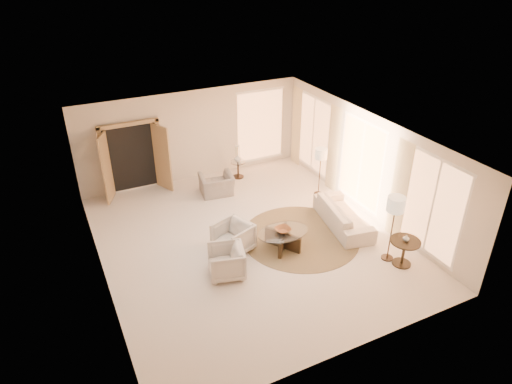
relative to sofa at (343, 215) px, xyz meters
name	(u,v)px	position (x,y,z in m)	size (l,w,h in m)	color
room	(248,192)	(-2.54, 0.46, 1.08)	(7.04, 8.04, 2.83)	beige
windows_right	(363,165)	(0.91, 0.56, 1.04)	(0.10, 6.40, 2.40)	#FFA866
window_back_corner	(260,126)	(-0.24, 4.41, 1.04)	(1.70, 0.10, 2.40)	#FFA866
curtains_right	(341,154)	(0.86, 1.46, 0.99)	(0.06, 5.20, 2.60)	beige
french_doors	(133,159)	(-4.44, 4.27, 0.75)	(1.95, 0.66, 2.16)	tan
area_rug	(300,237)	(-1.29, 0.03, -0.31)	(3.00, 3.00, 0.01)	#40311E
sofa	(343,215)	(0.00, 0.00, 0.00)	(2.15, 0.84, 0.63)	beige
armchair_left	(233,236)	(-3.05, 0.25, 0.10)	(0.80, 0.75, 0.82)	beige
armchair_right	(226,260)	(-3.55, -0.53, 0.08)	(0.77, 0.72, 0.79)	beige
accent_chair	(216,181)	(-2.35, 3.07, 0.10)	(0.95, 0.62, 0.83)	gray
coffee_table	(283,238)	(-1.92, -0.19, -0.02)	(1.34, 1.34, 0.47)	black
end_table	(404,248)	(0.26, -1.98, 0.13)	(0.69, 0.69, 0.65)	black
side_table	(238,168)	(-1.32, 3.80, 0.01)	(0.47, 0.47, 0.54)	black
floor_lamp_near	(321,156)	(0.36, 1.74, 0.93)	(0.36, 0.36, 1.46)	black
floor_lamp_far	(396,207)	(0.10, -1.66, 1.10)	(0.40, 0.40, 1.66)	black
bowl	(283,230)	(-1.92, -0.19, 0.20)	(0.38, 0.38, 0.09)	brown
end_vase	(406,238)	(0.26, -1.98, 0.41)	(0.15, 0.15, 0.15)	silver
side_vase	(238,158)	(-1.32, 3.80, 0.35)	(0.23, 0.23, 0.24)	silver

